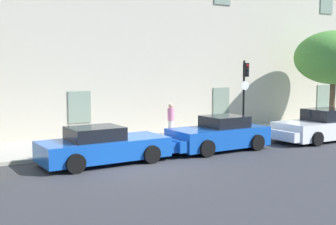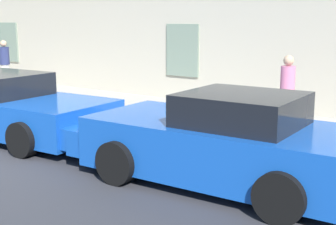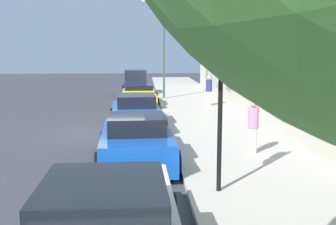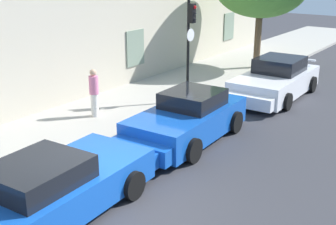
{
  "view_description": "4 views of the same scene",
  "coord_description": "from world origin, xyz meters",
  "px_view_note": "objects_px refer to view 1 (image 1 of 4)",
  "views": [
    {
      "loc": [
        -6.15,
        -13.66,
        3.41
      ],
      "look_at": [
        2.63,
        2.29,
        1.56
      ],
      "focal_mm": 46.06,
      "sensor_mm": 36.0,
      "label": 1
    },
    {
      "loc": [
        7.83,
        -5.14,
        2.49
      ],
      "look_at": [
        3.42,
        0.86,
        1.02
      ],
      "focal_mm": 50.73,
      "sensor_mm": 36.0,
      "label": 2
    },
    {
      "loc": [
        15.58,
        1.23,
        3.18
      ],
      "look_at": [
        3.37,
        1.95,
        1.29
      ],
      "focal_mm": 43.62,
      "sensor_mm": 36.0,
      "label": 3
    },
    {
      "loc": [
        -5.86,
        -5.67,
        4.99
      ],
      "look_at": [
        2.72,
        0.53,
        1.39
      ],
      "focal_mm": 46.96,
      "sensor_mm": 36.0,
      "label": 4
    }
  ],
  "objects_px": {
    "tree_midblock": "(334,58)",
    "pedestrian_admiring": "(171,119)",
    "sportscar_white_middle": "(215,136)",
    "sportscar_yellow_flank": "(108,146)",
    "sportscar_tail_end": "(319,127)",
    "traffic_light": "(245,85)"
  },
  "relations": [
    {
      "from": "sportscar_tail_end",
      "to": "tree_midblock",
      "type": "bearing_deg",
      "value": 33.3
    },
    {
      "from": "sportscar_tail_end",
      "to": "traffic_light",
      "type": "relative_size",
      "value": 1.39
    },
    {
      "from": "tree_midblock",
      "to": "pedestrian_admiring",
      "type": "xyz_separation_m",
      "value": [
        -9.84,
        1.22,
        -3.06
      ]
    },
    {
      "from": "sportscar_yellow_flank",
      "to": "sportscar_tail_end",
      "type": "bearing_deg",
      "value": -1.36
    },
    {
      "from": "sportscar_tail_end",
      "to": "tree_midblock",
      "type": "relative_size",
      "value": 0.94
    },
    {
      "from": "sportscar_white_middle",
      "to": "pedestrian_admiring",
      "type": "relative_size",
      "value": 2.89
    },
    {
      "from": "tree_midblock",
      "to": "sportscar_white_middle",
      "type": "bearing_deg",
      "value": -167.06
    },
    {
      "from": "pedestrian_admiring",
      "to": "sportscar_white_middle",
      "type": "bearing_deg",
      "value": -86.22
    },
    {
      "from": "sportscar_white_middle",
      "to": "sportscar_tail_end",
      "type": "xyz_separation_m",
      "value": [
        5.76,
        -0.32,
        0.01
      ]
    },
    {
      "from": "sportscar_white_middle",
      "to": "pedestrian_admiring",
      "type": "height_order",
      "value": "pedestrian_admiring"
    },
    {
      "from": "sportscar_white_middle",
      "to": "traffic_light",
      "type": "xyz_separation_m",
      "value": [
        2.94,
        1.76,
        2.02
      ]
    },
    {
      "from": "traffic_light",
      "to": "pedestrian_admiring",
      "type": "bearing_deg",
      "value": 152.21
    },
    {
      "from": "sportscar_yellow_flank",
      "to": "pedestrian_admiring",
      "type": "height_order",
      "value": "pedestrian_admiring"
    },
    {
      "from": "sportscar_tail_end",
      "to": "traffic_light",
      "type": "distance_m",
      "value": 4.04
    },
    {
      "from": "tree_midblock",
      "to": "sportscar_yellow_flank",
      "type": "bearing_deg",
      "value": -171.01
    },
    {
      "from": "tree_midblock",
      "to": "pedestrian_admiring",
      "type": "distance_m",
      "value": 10.38
    },
    {
      "from": "sportscar_white_middle",
      "to": "traffic_light",
      "type": "distance_m",
      "value": 3.98
    },
    {
      "from": "sportscar_white_middle",
      "to": "pedestrian_admiring",
      "type": "bearing_deg",
      "value": 93.78
    },
    {
      "from": "tree_midblock",
      "to": "pedestrian_admiring",
      "type": "bearing_deg",
      "value": 172.92
    },
    {
      "from": "traffic_light",
      "to": "tree_midblock",
      "type": "bearing_deg",
      "value": 3.83
    },
    {
      "from": "pedestrian_admiring",
      "to": "sportscar_tail_end",
      "type": "bearing_deg",
      "value": -32.07
    },
    {
      "from": "tree_midblock",
      "to": "pedestrian_admiring",
      "type": "height_order",
      "value": "tree_midblock"
    }
  ]
}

